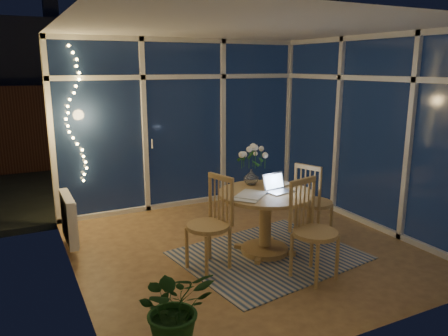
{
  "coord_description": "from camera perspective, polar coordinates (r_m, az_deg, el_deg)",
  "views": [
    {
      "loc": [
        -2.49,
        -4.38,
        2.18
      ],
      "look_at": [
        -0.17,
        0.25,
        0.97
      ],
      "focal_mm": 35.0,
      "sensor_mm": 36.0,
      "label": 1
    }
  ],
  "objects": [
    {
      "name": "potted_plant",
      "position": [
        3.41,
        -6.36,
        -18.86
      ],
      "size": [
        0.57,
        0.5,
        0.76
      ],
      "primitive_type": "imported",
      "rotation": [
        0.0,
        0.0,
        -0.06
      ],
      "color": "#1A491A",
      "rests_on": "floor"
    },
    {
      "name": "radiator",
      "position": [
        5.6,
        -19.65,
        -6.23
      ],
      "size": [
        0.1,
        0.7,
        0.58
      ],
      "primitive_type": "cube",
      "color": "white",
      "rests_on": "wall_left"
    },
    {
      "name": "wall_front",
      "position": [
        3.56,
        19.08,
        -1.98
      ],
      "size": [
        4.0,
        0.04,
        2.6
      ],
      "primitive_type": "cube",
      "color": "silver",
      "rests_on": "floor"
    },
    {
      "name": "floor",
      "position": [
        5.49,
        2.82,
        -10.3
      ],
      "size": [
        4.0,
        4.0,
        0.0
      ],
      "primitive_type": "plane",
      "color": "brown",
      "rests_on": "ground"
    },
    {
      "name": "garden_shrubs",
      "position": [
        8.15,
        -14.01,
        0.47
      ],
      "size": [
        0.9,
        0.9,
        0.9
      ],
      "primitive_type": "sphere",
      "color": "black",
      "rests_on": "ground"
    },
    {
      "name": "newspapers",
      "position": [
        4.9,
        3.37,
        -3.67
      ],
      "size": [
        0.46,
        0.42,
        0.02
      ],
      "primitive_type": "cube",
      "rotation": [
        0.0,
        0.0,
        0.46
      ],
      "color": "silver",
      "rests_on": "dining_table"
    },
    {
      "name": "ceiling",
      "position": [
        5.06,
        3.17,
        17.85
      ],
      "size": [
        4.0,
        4.0,
        0.0
      ],
      "primitive_type": "plane",
      "color": "silver",
      "rests_on": "wall_back"
    },
    {
      "name": "wall_left",
      "position": [
        4.49,
        -19.8,
        1.02
      ],
      "size": [
        0.04,
        4.0,
        2.6
      ],
      "primitive_type": "cube",
      "color": "silver",
      "rests_on": "floor"
    },
    {
      "name": "chair_left",
      "position": [
        4.75,
        -2.11,
        -7.29
      ],
      "size": [
        0.61,
        0.61,
        1.05
      ],
      "primitive_type": "cube",
      "rotation": [
        0.0,
        0.0,
        -1.29
      ],
      "color": "#A9894C",
      "rests_on": "floor"
    },
    {
      "name": "rug",
      "position": [
        5.28,
        5.9,
        -11.27
      ],
      "size": [
        2.2,
        1.87,
        0.01
      ],
      "primitive_type": "cube",
      "rotation": [
        0.0,
        0.0,
        0.15
      ],
      "color": "beige",
      "rests_on": "floor"
    },
    {
      "name": "garden_patio",
      "position": [
        10.1,
        -8.7,
        0.16
      ],
      "size": [
        12.0,
        6.0,
        0.1
      ],
      "primitive_type": "cube",
      "color": "black",
      "rests_on": "ground"
    },
    {
      "name": "wall_back",
      "position": [
        6.91,
        -5.26,
        5.74
      ],
      "size": [
        4.0,
        0.04,
        2.6
      ],
      "primitive_type": "cube",
      "color": "silver",
      "rests_on": "floor"
    },
    {
      "name": "bowl",
      "position": [
        5.39,
        7.85,
        -2.1
      ],
      "size": [
        0.17,
        0.17,
        0.04
      ],
      "primitive_type": "imported",
      "rotation": [
        0.0,
        0.0,
        0.15
      ],
      "color": "white",
      "rests_on": "dining_table"
    },
    {
      "name": "window_wall_right",
      "position": [
        6.31,
        18.72,
        4.4
      ],
      "size": [
        0.1,
        4.0,
        2.6
      ],
      "primitive_type": "cube",
      "color": "white",
      "rests_on": "floor"
    },
    {
      "name": "chair_front",
      "position": [
        4.64,
        11.86,
        -8.0
      ],
      "size": [
        0.59,
        0.59,
        1.06
      ],
      "primitive_type": "cube",
      "rotation": [
        0.0,
        0.0,
        0.24
      ],
      "color": "#A9894C",
      "rests_on": "floor"
    },
    {
      "name": "dining_table",
      "position": [
        5.22,
        5.4,
        -7.13
      ],
      "size": [
        1.27,
        1.27,
        0.76
      ],
      "primitive_type": "cylinder",
      "rotation": [
        0.0,
        0.0,
        0.15
      ],
      "color": "#A9894C",
      "rests_on": "floor"
    },
    {
      "name": "flower_vase",
      "position": [
        5.38,
        3.56,
        -1.08
      ],
      "size": [
        0.23,
        0.23,
        0.21
      ],
      "primitive_type": "imported",
      "rotation": [
        0.0,
        0.0,
        0.15
      ],
      "color": "silver",
      "rests_on": "dining_table"
    },
    {
      "name": "garden_fence",
      "position": [
        10.27,
        -12.42,
        5.66
      ],
      "size": [
        11.0,
        0.08,
        1.8
      ],
      "primitive_type": "cube",
      "color": "#391D14",
      "rests_on": "ground"
    },
    {
      "name": "chair_right",
      "position": [
        5.67,
        11.72,
        -4.23
      ],
      "size": [
        0.62,
        0.62,
        1.03
      ],
      "primitive_type": "cube",
      "rotation": [
        0.0,
        0.0,
        1.94
      ],
      "color": "#A9894C",
      "rests_on": "floor"
    },
    {
      "name": "neighbour_roof",
      "position": [
        13.18,
        -14.76,
        12.8
      ],
      "size": [
        7.0,
        3.0,
        2.2
      ],
      "primitive_type": "cube",
      "color": "#383A43",
      "rests_on": "ground"
    },
    {
      "name": "phone",
      "position": [
        5.06,
        5.58,
        -3.21
      ],
      "size": [
        0.13,
        0.11,
        0.01
      ],
      "primitive_type": "cube",
      "rotation": [
        0.0,
        0.0,
        0.58
      ],
      "color": "black",
      "rests_on": "dining_table"
    },
    {
      "name": "wall_right",
      "position": [
        6.34,
        18.98,
        4.42
      ],
      "size": [
        0.04,
        4.0,
        2.6
      ],
      "primitive_type": "cube",
      "color": "silver",
      "rests_on": "floor"
    },
    {
      "name": "window_wall_back",
      "position": [
        6.87,
        -5.14,
        5.7
      ],
      "size": [
        4.0,
        0.1,
        2.6
      ],
      "primitive_type": "cube",
      "color": "white",
      "rests_on": "floor"
    },
    {
      "name": "laptop",
      "position": [
        5.09,
        7.34,
        -1.91
      ],
      "size": [
        0.35,
        0.31,
        0.22
      ],
      "primitive_type": null,
      "rotation": [
        0.0,
        0.0,
        0.17
      ],
      "color": "silver",
      "rests_on": "dining_table"
    },
    {
      "name": "fairy_lights",
      "position": [
        6.35,
        -18.97,
        6.49
      ],
      "size": [
        0.24,
        0.1,
        1.85
      ],
      "primitive_type": null,
      "color": "#FFCE66",
      "rests_on": "window_wall_back"
    }
  ]
}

